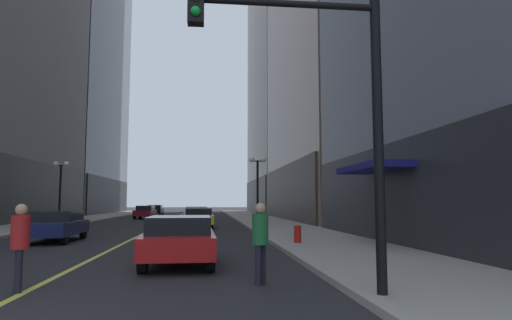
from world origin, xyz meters
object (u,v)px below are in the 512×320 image
object	(u,v)px
street_lamp_right_mid	(258,176)
fire_hydrant_right	(298,236)
car_red	(180,238)
car_navy	(57,225)
car_silver	(197,214)
traffic_light_near_right	(319,85)
car_yellow	(199,217)
car_black	(155,210)
car_maroon	(145,212)
street_lamp_left_far	(61,179)
pedestrian_in_red_jacket	(20,241)
pedestrian_in_green_parka	(260,237)

from	to	relation	value
street_lamp_right_mid	fire_hydrant_right	bearing A→B (deg)	-86.88
car_red	car_navy	bearing A→B (deg)	126.97
car_silver	traffic_light_near_right	size ratio (longest dim) A/B	0.73
car_silver	fire_hydrant_right	distance (m)	19.40
car_navy	car_yellow	distance (m)	10.56
car_silver	car_black	xyz separation A→B (m)	(-5.62, 19.69, 0.00)
car_yellow	fire_hydrant_right	bearing A→B (deg)	-71.42
car_yellow	car_silver	bearing A→B (deg)	92.35
car_maroon	street_lamp_left_far	bearing A→B (deg)	-103.03
car_black	fire_hydrant_right	world-z (taller)	car_black
fire_hydrant_right	car_silver	bearing A→B (deg)	102.84
pedestrian_in_red_jacket	car_yellow	bearing A→B (deg)	81.33
car_red	car_yellow	distance (m)	16.39
car_silver	pedestrian_in_green_parka	bearing A→B (deg)	-85.76
car_silver	car_yellow	bearing A→B (deg)	-87.65
car_navy	street_lamp_right_mid	distance (m)	11.47
pedestrian_in_red_jacket	traffic_light_near_right	bearing A→B (deg)	-16.58
street_lamp_right_mid	fire_hydrant_right	xyz separation A→B (m)	(0.50, -9.18, -2.86)
car_red	car_black	distance (m)	43.38
pedestrian_in_green_parka	car_yellow	bearing A→B (deg)	94.91
car_maroon	traffic_light_near_right	world-z (taller)	traffic_light_near_right
car_red	fire_hydrant_right	bearing A→B (deg)	46.24
car_silver	car_navy	bearing A→B (deg)	-109.90
car_yellow	car_black	bearing A→B (deg)	102.50
car_yellow	pedestrian_in_red_jacket	xyz separation A→B (m)	(-3.01, -19.74, 0.26)
car_navy	car_silver	size ratio (longest dim) A/B	1.08
traffic_light_near_right	car_black	bearing A→B (deg)	99.90
car_yellow	pedestrian_in_red_jacket	distance (m)	19.97
car_silver	street_lamp_right_mid	xyz separation A→B (m)	(3.81, -9.73, 2.54)
street_lamp_left_far	street_lamp_right_mid	distance (m)	13.60
car_red	fire_hydrant_right	world-z (taller)	car_red
car_navy	traffic_light_near_right	xyz separation A→B (m)	(8.43, -12.65, 3.02)
fire_hydrant_right	car_navy	bearing A→B (deg)	161.94
fire_hydrant_right	pedestrian_in_green_parka	bearing A→B (deg)	-107.47
pedestrian_in_red_jacket	car_black	bearing A→B (deg)	93.57
car_red	pedestrian_in_green_parka	distance (m)	3.61
car_maroon	fire_hydrant_right	size ratio (longest dim) A/B	5.31
pedestrian_in_red_jacket	street_lamp_right_mid	xyz separation A→B (m)	(6.54, 16.94, 2.28)
car_silver	pedestrian_in_red_jacket	distance (m)	26.81
car_silver	street_lamp_left_far	bearing A→B (deg)	-150.26
car_yellow	pedestrian_in_red_jacket	size ratio (longest dim) A/B	2.46
pedestrian_in_red_jacket	street_lamp_left_far	size ratio (longest dim) A/B	0.38
car_black	street_lamp_right_mid	bearing A→B (deg)	-72.23
street_lamp_left_far	car_red	bearing A→B (deg)	-63.46
car_navy	pedestrian_in_red_jacket	xyz separation A→B (m)	(2.94, -11.01, 0.26)
car_navy	street_lamp_right_mid	world-z (taller)	street_lamp_right_mid
car_yellow	street_lamp_right_mid	world-z (taller)	street_lamp_right_mid
car_red	car_black	xyz separation A→B (m)	(-5.71, 43.00, 0.00)
street_lamp_right_mid	pedestrian_in_red_jacket	bearing A→B (deg)	-111.10
car_silver	pedestrian_in_green_parka	world-z (taller)	pedestrian_in_green_parka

